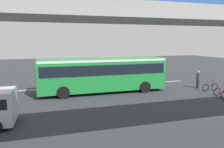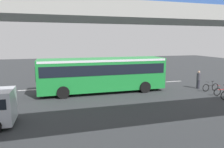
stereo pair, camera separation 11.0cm
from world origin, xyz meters
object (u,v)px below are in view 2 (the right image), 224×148
city_bus (103,72)px  bicycle_black (211,87)px  bicycle_red (222,91)px  pedestrian (198,80)px

city_bus → bicycle_black: 10.34m
bicycle_red → city_bus: bearing=-22.5°
city_bus → bicycle_red: city_bus is taller
bicycle_black → pedestrian: (0.41, -1.25, 0.51)m
bicycle_red → pedestrian: bearing=-85.3°
city_bus → pedestrian: bearing=173.0°
pedestrian → bicycle_red: bearing=94.7°
bicycle_red → pedestrian: pedestrian is taller
city_bus → bicycle_black: (-9.93, 2.43, -1.51)m
city_bus → pedestrian: city_bus is taller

